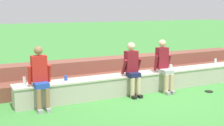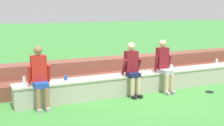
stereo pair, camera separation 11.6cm
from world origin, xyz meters
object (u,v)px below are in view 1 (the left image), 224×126
at_px(plastic_cup_right_end, 171,67).
at_px(plastic_cup_middle, 66,78).
at_px(water_bottle_mid_left, 25,81).
at_px(person_left_of_center, 132,68).
at_px(person_center, 164,65).
at_px(frisbee, 209,92).
at_px(person_far_left, 40,76).
at_px(water_bottle_center_gap, 215,61).

distance_m(plastic_cup_right_end, plastic_cup_middle, 3.18).
bearing_deg(water_bottle_mid_left, plastic_cup_right_end, 0.29).
relative_size(person_left_of_center, plastic_cup_right_end, 10.98).
height_order(person_center, frisbee, person_center).
distance_m(person_center, water_bottle_mid_left, 3.72).
bearing_deg(plastic_cup_middle, plastic_cup_right_end, 0.11).
bearing_deg(frisbee, person_far_left, 172.37).
distance_m(person_far_left, water_bottle_center_gap, 5.59).
xyz_separation_m(person_center, water_bottle_mid_left, (-3.70, 0.29, -0.12)).
xyz_separation_m(person_left_of_center, person_center, (1.00, 0.00, -0.00)).
bearing_deg(frisbee, plastic_cup_middle, 166.57).
distance_m(plastic_cup_middle, frisbee, 3.96).
xyz_separation_m(person_far_left, water_bottle_center_gap, (5.58, 0.29, -0.13)).
bearing_deg(plastic_cup_right_end, water_bottle_mid_left, -179.71).
height_order(water_bottle_mid_left, plastic_cup_middle, water_bottle_mid_left).
relative_size(person_center, frisbee, 6.33).
distance_m(person_far_left, water_bottle_mid_left, 0.44).
bearing_deg(frisbee, plastic_cup_right_end, 124.71).
distance_m(person_center, plastic_cup_right_end, 0.59).
relative_size(person_far_left, plastic_cup_right_end, 11.21).
height_order(person_left_of_center, plastic_cup_middle, person_left_of_center).
bearing_deg(person_far_left, water_bottle_mid_left, 135.96).
xyz_separation_m(water_bottle_mid_left, frisbee, (4.81, -0.90, -0.63)).
bearing_deg(water_bottle_mid_left, plastic_cup_middle, 0.89).
xyz_separation_m(person_left_of_center, plastic_cup_middle, (-1.70, 0.31, -0.16)).
bearing_deg(plastic_cup_right_end, water_bottle_center_gap, -0.76).
relative_size(person_left_of_center, plastic_cup_middle, 11.57).
relative_size(plastic_cup_right_end, frisbee, 0.57).
bearing_deg(person_far_left, plastic_cup_right_end, 4.61).
xyz_separation_m(person_center, frisbee, (1.11, -0.60, -0.75)).
xyz_separation_m(person_far_left, plastic_cup_right_end, (3.87, 0.31, -0.17)).
bearing_deg(plastic_cup_middle, person_far_left, -156.22).
relative_size(water_bottle_mid_left, frisbee, 0.98).
xyz_separation_m(person_far_left, frisbee, (4.51, -0.60, -0.76)).
height_order(person_far_left, plastic_cup_middle, person_far_left).
bearing_deg(water_bottle_center_gap, person_center, -172.40).
bearing_deg(person_center, water_bottle_mid_left, 175.49).
xyz_separation_m(water_bottle_center_gap, plastic_cup_middle, (-4.89, 0.02, -0.04)).
bearing_deg(person_left_of_center, plastic_cup_right_end, 12.13).
bearing_deg(person_far_left, water_bottle_center_gap, 2.97).
distance_m(person_far_left, plastic_cup_right_end, 3.89).
relative_size(water_bottle_center_gap, plastic_cup_right_end, 1.68).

